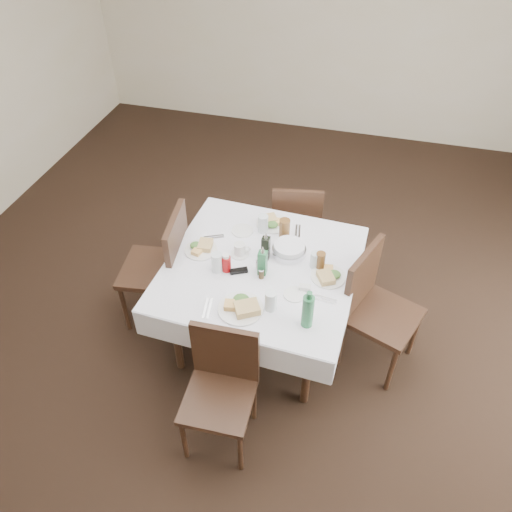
% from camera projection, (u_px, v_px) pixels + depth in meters
% --- Properties ---
extents(ground_plane, '(7.00, 7.00, 0.00)m').
position_uv_depth(ground_plane, '(257.00, 325.00, 4.13)').
color(ground_plane, black).
extents(room_shell, '(6.04, 7.04, 2.80)m').
position_uv_depth(room_shell, '(258.00, 139.00, 2.98)').
color(room_shell, beige).
rests_on(room_shell, ground).
extents(dining_table, '(1.40, 1.40, 0.76)m').
position_uv_depth(dining_table, '(261.00, 273.00, 3.60)').
color(dining_table, black).
rests_on(dining_table, ground).
extents(chair_north, '(0.49, 0.49, 0.89)m').
position_uv_depth(chair_north, '(296.00, 220.00, 4.35)').
color(chair_north, black).
rests_on(chair_north, ground).
extents(chair_south, '(0.44, 0.44, 0.91)m').
position_uv_depth(chair_south, '(222.00, 381.00, 3.12)').
color(chair_south, black).
rests_on(chair_south, ground).
extents(chair_east, '(0.60, 0.60, 0.99)m').
position_uv_depth(chair_east, '(373.00, 302.00, 3.55)').
color(chair_east, black).
rests_on(chair_east, ground).
extents(chair_west, '(0.54, 0.54, 1.02)m').
position_uv_depth(chair_west, '(165.00, 262.00, 3.84)').
color(chair_west, black).
rests_on(chair_west, ground).
extents(meal_north, '(0.25, 0.25, 0.05)m').
position_uv_depth(meal_north, '(272.00, 222.00, 3.88)').
color(meal_north, white).
rests_on(meal_north, dining_table).
extents(meal_south, '(0.30, 0.30, 0.07)m').
position_uv_depth(meal_south, '(242.00, 307.00, 3.22)').
color(meal_south, white).
rests_on(meal_south, dining_table).
extents(meal_east, '(0.24, 0.24, 0.05)m').
position_uv_depth(meal_east, '(329.00, 276.00, 3.44)').
color(meal_east, white).
rests_on(meal_east, dining_table).
extents(meal_west, '(0.24, 0.24, 0.05)m').
position_uv_depth(meal_west, '(201.00, 248.00, 3.66)').
color(meal_west, white).
rests_on(meal_west, dining_table).
extents(side_plate_a, '(0.17, 0.17, 0.01)m').
position_uv_depth(side_plate_a, '(242.00, 231.00, 3.83)').
color(side_plate_a, white).
rests_on(side_plate_a, dining_table).
extents(side_plate_b, '(0.15, 0.15, 0.01)m').
position_uv_depth(side_plate_b, '(294.00, 294.00, 3.33)').
color(side_plate_b, white).
rests_on(side_plate_b, dining_table).
extents(water_n, '(0.08, 0.08, 0.14)m').
position_uv_depth(water_n, '(263.00, 224.00, 3.79)').
color(water_n, silver).
rests_on(water_n, dining_table).
extents(water_s, '(0.08, 0.08, 0.15)m').
position_uv_depth(water_s, '(271.00, 301.00, 3.20)').
color(water_s, silver).
rests_on(water_s, dining_table).
extents(water_e, '(0.07, 0.07, 0.13)m').
position_uv_depth(water_e, '(315.00, 260.00, 3.50)').
color(water_e, silver).
rests_on(water_e, dining_table).
extents(water_w, '(0.08, 0.08, 0.15)m').
position_uv_depth(water_w, '(217.00, 262.00, 3.47)').
color(water_w, silver).
rests_on(water_w, dining_table).
extents(iced_tea_a, '(0.08, 0.08, 0.17)m').
position_uv_depth(iced_tea_a, '(285.00, 229.00, 3.72)').
color(iced_tea_a, brown).
rests_on(iced_tea_a, dining_table).
extents(iced_tea_b, '(0.07, 0.07, 0.14)m').
position_uv_depth(iced_tea_b, '(320.00, 261.00, 3.49)').
color(iced_tea_b, brown).
rests_on(iced_tea_b, dining_table).
extents(bread_basket, '(0.25, 0.25, 0.08)m').
position_uv_depth(bread_basket, '(289.00, 249.00, 3.62)').
color(bread_basket, silver).
rests_on(bread_basket, dining_table).
extents(oil_cruet_dark, '(0.06, 0.06, 0.23)m').
position_uv_depth(oil_cruet_dark, '(266.00, 247.00, 3.55)').
color(oil_cruet_dark, black).
rests_on(oil_cruet_dark, dining_table).
extents(oil_cruet_green, '(0.06, 0.06, 0.25)m').
position_uv_depth(oil_cruet_green, '(263.00, 262.00, 3.42)').
color(oil_cruet_green, '#286F41').
rests_on(oil_cruet_green, dining_table).
extents(ketchup_bottle, '(0.07, 0.07, 0.14)m').
position_uv_depth(ketchup_bottle, '(226.00, 263.00, 3.47)').
color(ketchup_bottle, '#9C0B0D').
rests_on(ketchup_bottle, dining_table).
extents(salt_shaker, '(0.03, 0.03, 0.08)m').
position_uv_depth(salt_shaker, '(258.00, 265.00, 3.50)').
color(salt_shaker, white).
rests_on(salt_shaker, dining_table).
extents(pepper_shaker, '(0.04, 0.04, 0.08)m').
position_uv_depth(pepper_shaker, '(261.00, 273.00, 3.43)').
color(pepper_shaker, '#3D2F19').
rests_on(pepper_shaker, dining_table).
extents(coffee_mug, '(0.15, 0.13, 0.10)m').
position_uv_depth(coffee_mug, '(240.00, 250.00, 3.61)').
color(coffee_mug, white).
rests_on(coffee_mug, dining_table).
extents(sunglasses, '(0.13, 0.09, 0.03)m').
position_uv_depth(sunglasses, '(239.00, 271.00, 3.49)').
color(sunglasses, black).
rests_on(sunglasses, dining_table).
extents(green_bottle, '(0.07, 0.07, 0.29)m').
position_uv_depth(green_bottle, '(308.00, 311.00, 3.06)').
color(green_bottle, '#286F41').
rests_on(green_bottle, dining_table).
extents(sugar_caddy, '(0.08, 0.05, 0.04)m').
position_uv_depth(sugar_caddy, '(305.00, 288.00, 3.36)').
color(sugar_caddy, white).
rests_on(sugar_caddy, dining_table).
extents(cutlery_n, '(0.06, 0.16, 0.01)m').
position_uv_depth(cutlery_n, '(298.00, 231.00, 3.83)').
color(cutlery_n, silver).
rests_on(cutlery_n, dining_table).
extents(cutlery_s, '(0.07, 0.18, 0.01)m').
position_uv_depth(cutlery_s, '(208.00, 308.00, 3.24)').
color(cutlery_s, silver).
rests_on(cutlery_s, dining_table).
extents(cutlery_e, '(0.18, 0.06, 0.01)m').
position_uv_depth(cutlery_e, '(323.00, 299.00, 3.30)').
color(cutlery_e, silver).
rests_on(cutlery_e, dining_table).
extents(cutlery_w, '(0.15, 0.10, 0.01)m').
position_uv_depth(cutlery_w, '(214.00, 237.00, 3.78)').
color(cutlery_w, silver).
rests_on(cutlery_w, dining_table).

